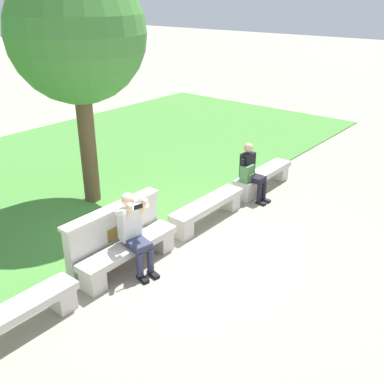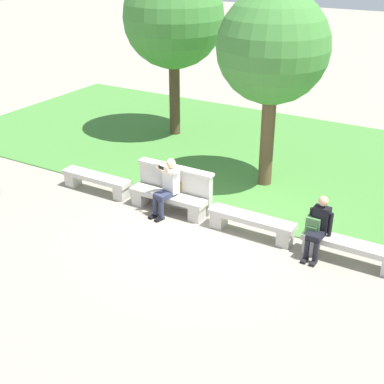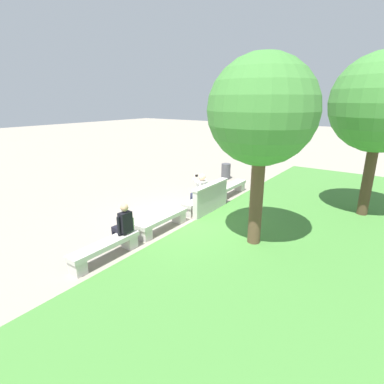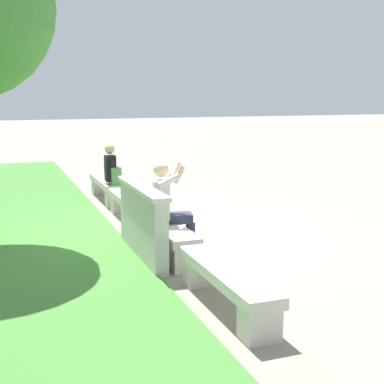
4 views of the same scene
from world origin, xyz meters
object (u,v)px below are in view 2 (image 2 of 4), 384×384
person_distant (319,225)px  backpack (313,226)px  bench_mid (251,222)px  tree_left_background (273,49)px  tree_behind_wall (173,18)px  bench_near (168,200)px  bench_far (350,249)px  bench_main (96,181)px  person_photographer (167,184)px

person_distant → backpack: 0.12m
bench_mid → person_distant: (1.46, -0.07, 0.37)m
tree_left_background → tree_behind_wall: bearing=152.5°
bench_mid → person_distant: 1.50m
bench_mid → tree_left_background: tree_left_background is taller
tree_behind_wall → tree_left_background: 4.56m
bench_mid → person_distant: size_ratio=1.51×
person_distant → tree_left_background: (-2.25, 2.61, 2.76)m
bench_near → bench_far: (4.21, 0.00, 0.00)m
bench_main → bench_near: size_ratio=1.00×
tree_left_background → bench_near: bearing=-117.3°
backpack → bench_mid: bearing=178.2°
bench_mid → bench_far: bearing=0.0°
tree_left_background → bench_far: bearing=-41.2°
person_photographer → backpack: size_ratio=3.08×
bench_mid → tree_behind_wall: size_ratio=0.37×
bench_far → tree_left_background: bearing=138.8°
bench_main → tree_left_background: size_ratio=0.40×
bench_near → person_distant: (3.56, -0.07, 0.37)m
backpack → tree_behind_wall: (-6.18, 4.69, 2.97)m
bench_near → bench_mid: (2.11, 0.00, 0.00)m
bench_main → person_photographer: 2.20m
person_photographer → tree_behind_wall: size_ratio=0.26×
tree_behind_wall → bench_far: bearing=-33.8°
bench_main → bench_near: same height
bench_mid → person_photographer: bearing=-177.9°
bench_mid → person_distant: bearing=-2.6°
bench_main → tree_left_background: bearing=36.7°
bench_main → backpack: backpack is taller
bench_near → bench_mid: same height
bench_main → bench_far: same height
bench_far → person_distant: size_ratio=1.51×
bench_far → person_distant: 0.75m
person_photographer → tree_behind_wall: 6.18m
bench_mid → bench_main: bearing=180.0°
person_photographer → bench_far: bearing=1.0°
bench_mid → backpack: (1.34, -0.04, 0.33)m
bench_near → bench_far: size_ratio=1.00×
backpack → tree_behind_wall: size_ratio=0.08×
bench_mid → backpack: backpack is taller
bench_near → bench_far: bearing=0.0°
backpack → bench_far: bearing=3.2°
bench_main → bench_near: (2.11, 0.00, 0.00)m
bench_far → person_distant: (-0.65, -0.07, 0.37)m
person_photographer → backpack: bearing=0.5°
tree_left_background → bench_mid: bearing=-72.6°
bench_main → tree_behind_wall: size_ratio=0.37×
bench_near → person_photographer: bearing=-55.6°
bench_mid → tree_left_background: size_ratio=0.40×
bench_far → backpack: (-0.76, -0.04, 0.33)m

